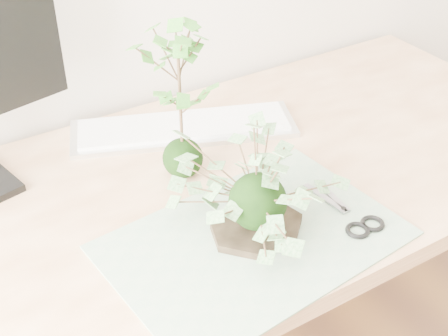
{
  "coord_description": "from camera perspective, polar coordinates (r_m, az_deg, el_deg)",
  "views": [
    {
      "loc": [
        -0.46,
        0.38,
        1.47
      ],
      "look_at": [
        0.0,
        1.14,
        0.84
      ],
      "focal_mm": 50.0,
      "sensor_mm": 36.0,
      "label": 1
    }
  ],
  "objects": [
    {
      "name": "desk",
      "position": [
        1.28,
        -0.77,
        -4.41
      ],
      "size": [
        1.6,
        0.7,
        0.74
      ],
      "color": "#DDB48B",
      "rests_on": "ground_plane"
    },
    {
      "name": "maple_kokedama",
      "position": [
        1.12,
        -4.17,
        9.06
      ],
      "size": [
        0.23,
        0.23,
        0.33
      ],
      "rotation": [
        0.0,
        0.0,
        0.33
      ],
      "color": "black",
      "rests_on": "desk"
    },
    {
      "name": "ivy_kokedama",
      "position": [
        1.03,
        3.18,
        -1.01
      ],
      "size": [
        0.32,
        0.32,
        0.2
      ],
      "rotation": [
        0.0,
        0.0,
        0.13
      ],
      "color": "black",
      "rests_on": "stone_dish"
    },
    {
      "name": "keyboard",
      "position": [
        1.38,
        -3.7,
        3.71
      ],
      "size": [
        0.51,
        0.31,
        0.02
      ],
      "rotation": [
        0.0,
        0.0,
        -0.37
      ],
      "color": "silver",
      "rests_on": "desk"
    },
    {
      "name": "scissors",
      "position": [
        1.14,
        12.01,
        -4.66
      ],
      "size": [
        0.08,
        0.18,
        0.01
      ],
      "rotation": [
        0.0,
        0.0,
        -0.0
      ],
      "color": "gray",
      "rests_on": "cutting_mat"
    },
    {
      "name": "cutting_mat",
      "position": [
        1.09,
        2.77,
        -6.58
      ],
      "size": [
        0.53,
        0.38,
        0.0
      ],
      "primitive_type": "cube",
      "rotation": [
        0.0,
        0.0,
        0.1
      ],
      "color": "gray",
      "rests_on": "desk"
    },
    {
      "name": "stone_dish",
      "position": [
        1.1,
        3.0,
        -5.45
      ],
      "size": [
        0.18,
        0.18,
        0.01
      ],
      "primitive_type": "cylinder",
      "rotation": [
        0.0,
        0.0,
        -0.04
      ],
      "color": "black",
      "rests_on": "cutting_mat"
    }
  ]
}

